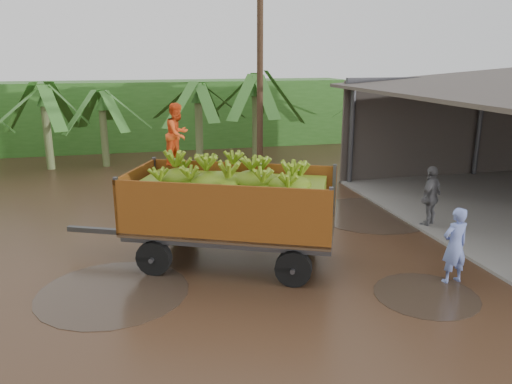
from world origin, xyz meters
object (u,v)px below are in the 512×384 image
man_grey (431,197)px  utility_pole (260,80)px  man_blue (455,245)px  banana_trailer (231,205)px

man_grey → utility_pole: 8.02m
man_blue → utility_pole: size_ratio=0.22×
banana_trailer → man_blue: 5.15m
man_blue → utility_pole: utility_pole is taller
banana_trailer → man_grey: banana_trailer is taller
man_blue → utility_pole: bearing=-85.0°
man_grey → utility_pole: size_ratio=0.23×
banana_trailer → man_grey: (6.19, 1.16, -0.55)m
man_blue → man_grey: bearing=-120.8°
man_blue → man_grey: man_grey is taller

